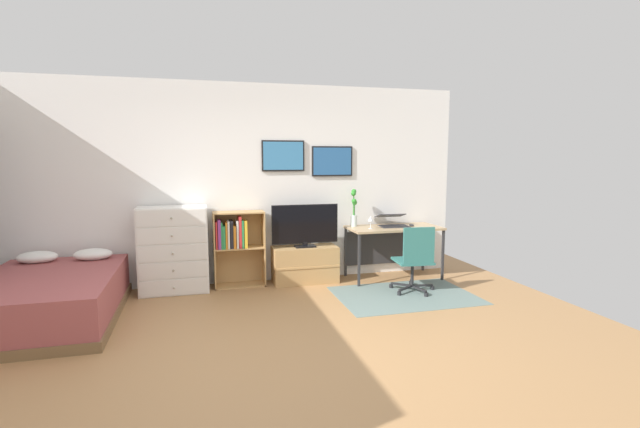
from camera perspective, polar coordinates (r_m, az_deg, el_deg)
name	(u,v)px	position (r m, az deg, el deg)	size (l,w,h in m)	color
ground_plane	(275,353)	(4.22, -5.71, -16.91)	(7.20, 7.20, 0.00)	#A87A4C
wall_back_with_posters	(245,184)	(6.28, -9.35, 3.74)	(6.12, 0.09, 2.70)	white
area_rug	(405,295)	(5.86, 10.59, -9.97)	(1.70, 1.20, 0.01)	slate
bed	(49,298)	(5.61, -30.84, -9.02)	(1.37, 1.98, 0.62)	brown
dresser	(174,250)	(6.08, -17.86, -4.28)	(0.85, 0.46, 1.10)	white
bookshelf	(235,242)	(6.14, -10.57, -3.45)	(0.67, 0.30, 1.00)	tan
tv_stand	(305,264)	(6.31, -1.90, -6.33)	(0.88, 0.41, 0.50)	tan
television	(305,226)	(6.18, -1.88, -1.48)	(0.92, 0.16, 0.58)	black
desk	(391,235)	(6.60, 8.93, -2.60)	(1.30, 0.63, 0.74)	tan
office_chair	(415,258)	(5.88, 11.84, -5.37)	(0.57, 0.58, 0.86)	#232326
laptop	(392,221)	(6.58, 9.03, -0.88)	(0.43, 0.46, 0.17)	#333338
computer_mouse	(412,225)	(6.59, 11.40, -1.38)	(0.06, 0.10, 0.03)	#262628
bamboo_vase	(354,209)	(6.45, 4.27, 0.66)	(0.09, 0.09, 0.53)	silver
wine_glass	(371,219)	(6.27, 6.36, -0.63)	(0.07, 0.07, 0.18)	silver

